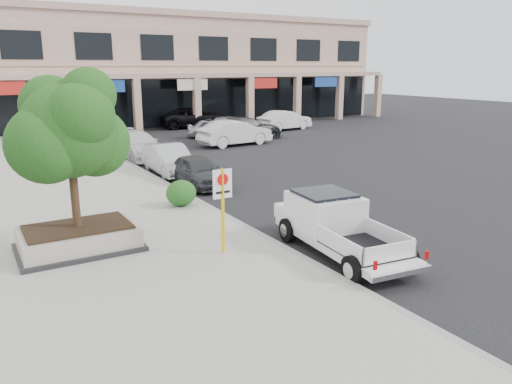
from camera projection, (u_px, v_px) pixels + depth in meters
ground at (328, 242)px, 14.73m from camera, size 120.00×120.00×0.00m
sidewalk at (90, 216)px, 16.99m from camera, size 8.00×52.00×0.15m
curb at (196, 201)px, 18.94m from camera, size 0.20×52.00×0.15m
strip_mall at (165, 69)px, 45.80m from camera, size 40.55×12.43×9.50m
planter at (79, 238)px, 13.63m from camera, size 3.20×2.20×0.68m
planter_tree at (73, 130)px, 13.10m from camera, size 2.90×2.55×4.00m
no_parking_sign at (223, 199)px, 13.14m from camera, size 0.55×0.09×2.30m
hedge at (181, 193)px, 17.89m from camera, size 1.10×0.99×0.93m
pickup_truck at (342, 228)px, 13.51m from camera, size 2.38×5.20×1.59m
curb_car_a at (198, 171)px, 21.43m from camera, size 1.60×3.91×1.33m
curb_car_b at (170, 159)px, 23.78m from camera, size 1.65×4.37×1.43m
curb_car_c at (136, 145)px, 27.87m from camera, size 2.73×5.39×1.50m
curb_car_d at (97, 129)px, 34.99m from camera, size 2.78×5.53×1.50m
lot_car_a at (214, 128)px, 35.94m from camera, size 4.29×3.04×1.36m
lot_car_b at (235, 133)px, 32.51m from camera, size 5.12×2.24×1.64m
lot_car_c at (246, 128)px, 35.11m from camera, size 5.51×2.41×1.58m
lot_car_d at (196, 118)px, 41.93m from camera, size 6.37×3.74×1.66m
lot_car_e at (232, 125)px, 37.18m from camera, size 4.46×1.92×1.50m
lot_car_f at (285, 120)px, 40.30m from camera, size 4.96×2.47×1.56m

